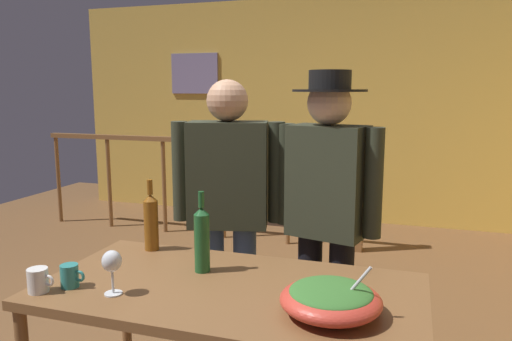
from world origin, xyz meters
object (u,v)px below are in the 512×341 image
wine_bottle_amber (151,221)px  tv_console (266,204)px  wine_glass (112,263)px  salad_bowl (331,298)px  person_standing_right (327,202)px  framed_picture (195,73)px  mug_teal (70,276)px  serving_table (230,302)px  wine_bottle_green (202,238)px  mug_white (38,280)px  stair_railing (241,173)px  person_standing_left (228,200)px  flat_screen_tv (265,169)px

wine_bottle_amber → tv_console: bearing=97.2°
tv_console → wine_glass: wine_glass is taller
salad_bowl → person_standing_right: person_standing_right is taller
framed_picture → mug_teal: (1.38, -4.19, -0.94)m
serving_table → wine_bottle_green: bearing=145.6°
mug_white → framed_picture: bearing=106.9°
mug_white → wine_bottle_green: bearing=37.7°
wine_bottle_amber → mug_teal: 0.53m
mug_teal → wine_glass: bearing=-2.1°
wine_bottle_amber → person_standing_right: bearing=25.4°
mug_teal → mug_white: 0.12m
stair_railing → mug_teal: size_ratio=33.21×
mug_teal → wine_bottle_amber: bearing=81.7°
tv_console → salad_bowl: 4.12m
wine_bottle_green → person_standing_left: bearing=99.8°
wine_bottle_green → mug_white: wine_bottle_green is taller
stair_railing → wine_bottle_amber: bearing=-80.1°
salad_bowl → mug_teal: bearing=-175.5°
wine_bottle_green → mug_white: 0.67m
wine_bottle_green → wine_bottle_amber: size_ratio=1.01×
stair_railing → serving_table: size_ratio=2.31×
serving_table → salad_bowl: salad_bowl is taller
flat_screen_tv → person_standing_right: 3.24m
stair_railing → person_standing_right: person_standing_right is taller
wine_bottle_green → wine_bottle_amber: 0.41m
framed_picture → flat_screen_tv: framed_picture is taller
framed_picture → mug_white: size_ratio=5.47×
framed_picture → wine_bottle_amber: (1.46, -3.68, -0.84)m
stair_railing → flat_screen_tv: 0.76m
stair_railing → mug_teal: stair_railing is taller
mug_white → person_standing_right: person_standing_right is taller
wine_bottle_amber → mug_white: size_ratio=3.07×
wine_glass → mug_white: (-0.29, -0.07, -0.08)m
mug_teal → mug_white: size_ratio=0.93×
salad_bowl → framed_picture: bearing=120.6°
framed_picture → person_standing_right: framed_picture is taller
wine_bottle_amber → mug_teal: (-0.08, -0.52, -0.10)m
flat_screen_tv → wine_bottle_green: size_ratio=1.44×
framed_picture → person_standing_right: 4.07m
wine_glass → wine_bottle_green: 0.41m
salad_bowl → person_standing_left: size_ratio=0.22×
wine_bottle_green → serving_table: bearing=-34.4°
flat_screen_tv → wine_glass: 3.93m
stair_railing → person_standing_left: bearing=-72.1°
framed_picture → wine_bottle_green: (1.82, -3.87, -0.84)m
mug_white → stair_railing: bearing=95.2°
wine_glass → wine_bottle_amber: wine_bottle_amber is taller
framed_picture → mug_teal: size_ratio=5.86×
mug_teal → framed_picture: bearing=108.3°
mug_teal → mug_white: mug_white is taller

